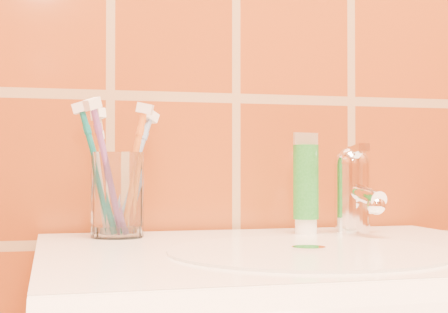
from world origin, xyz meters
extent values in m
cylinder|color=silver|center=(0.00, 0.91, 0.85)|extent=(0.30, 0.30, 0.00)
cylinder|color=white|center=(0.00, 0.91, 0.85)|extent=(0.04, 0.04, 0.00)
cylinder|color=white|center=(-0.18, 1.12, 0.90)|extent=(0.09, 0.09, 0.11)
cylinder|color=white|center=(0.07, 1.10, 0.86)|extent=(0.03, 0.03, 0.02)
cylinder|color=#1B7223|center=(0.07, 1.10, 0.92)|extent=(0.03, 0.03, 0.10)
cube|color=beige|center=(0.07, 1.10, 0.98)|extent=(0.04, 0.00, 0.02)
cylinder|color=white|center=(0.14, 1.09, 0.90)|extent=(0.05, 0.05, 0.09)
sphere|color=white|center=(0.14, 1.09, 0.94)|extent=(0.05, 0.05, 0.05)
cylinder|color=white|center=(0.14, 1.06, 0.91)|extent=(0.02, 0.09, 0.03)
cube|color=white|center=(0.14, 1.08, 0.96)|extent=(0.02, 0.06, 0.01)
camera|label=1|loc=(-0.26, 0.23, 0.94)|focal=55.00mm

